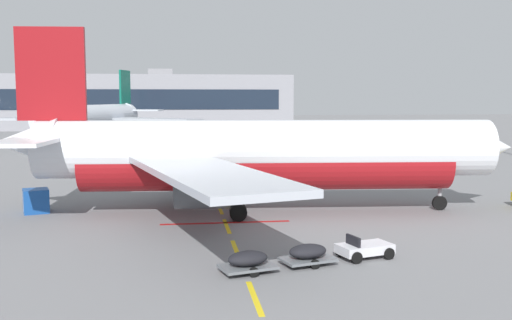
# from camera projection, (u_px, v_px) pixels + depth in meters

# --- Properties ---
(ground) EXTENTS (400.00, 400.00, 0.00)m
(ground) POSITION_uv_depth(u_px,v_px,m) (436.00, 177.00, 56.68)
(ground) COLOR slate
(apron_paint_markings) EXTENTS (8.00, 94.80, 0.01)m
(apron_paint_markings) POSITION_uv_depth(u_px,v_px,m) (211.00, 186.00, 50.91)
(apron_paint_markings) COLOR yellow
(apron_paint_markings) RESTS_ON ground
(airliner_foreground) EXTENTS (34.82, 34.53, 12.20)m
(airliner_foreground) POSITION_uv_depth(u_px,v_px,m) (258.00, 154.00, 39.00)
(airliner_foreground) COLOR white
(airliner_foreground) RESTS_ON ground
(airliner_mid_left) EXTENTS (34.74, 35.84, 12.81)m
(airliner_mid_left) POSITION_uv_depth(u_px,v_px,m) (93.00, 119.00, 96.82)
(airliner_mid_left) COLOR silver
(airliner_mid_left) RESTS_ON ground
(fuel_service_truck) EXTENTS (7.21, 3.21, 3.14)m
(fuel_service_truck) POSITION_uv_depth(u_px,v_px,m) (368.00, 158.00, 58.71)
(fuel_service_truck) COLOR black
(fuel_service_truck) RESTS_ON ground
(baggage_train) EXTENTS (8.67, 3.81, 1.14)m
(baggage_train) POSITION_uv_depth(u_px,v_px,m) (308.00, 254.00, 26.86)
(baggage_train) COLOR silver
(baggage_train) RESTS_ON ground
(uld_cargo_container) EXTENTS (1.98, 1.95, 1.60)m
(uld_cargo_container) POSITION_uv_depth(u_px,v_px,m) (36.00, 201.00, 39.10)
(uld_cargo_container) COLOR #194C9E
(uld_cargo_container) RESTS_ON ground
(terminal_satellite) EXTENTS (91.70, 19.24, 14.79)m
(terminal_satellite) POSITION_uv_depth(u_px,v_px,m) (105.00, 102.00, 145.11)
(terminal_satellite) COLOR gray
(terminal_satellite) RESTS_ON ground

